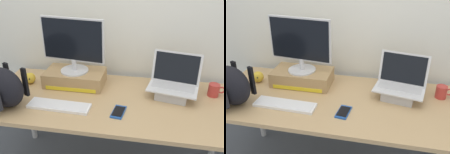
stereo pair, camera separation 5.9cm
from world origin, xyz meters
The scene contains 10 objects.
back_wall centered at (0.00, 0.49, 1.30)m, with size 7.00×0.10×2.60m, color silver.
desk centered at (0.00, 0.00, 0.68)m, with size 1.83×0.79×0.75m.
toner_box_yellow centered at (-0.33, 0.18, 0.80)m, with size 0.46×0.26×0.11m.
desktop_monitor centered at (-0.33, 0.18, 1.08)m, with size 0.49×0.22×0.42m.
open_laptop centered at (0.43, 0.13, 0.81)m, with size 0.39×0.30×0.31m.
external_keyboard centered at (-0.34, -0.16, 0.76)m, with size 0.44×0.14×0.02m.
messenger_backpack centered at (-0.71, -0.20, 0.88)m, with size 0.37×0.30×0.28m.
coffee_mug centered at (0.73, 0.18, 0.79)m, with size 0.12×0.08×0.09m.
cell_phone centered at (0.07, -0.16, 0.75)m, with size 0.09×0.16×0.01m.
plush_toy centered at (-0.69, 0.13, 0.79)m, with size 0.09×0.09×0.09m.
Camera 1 is at (0.27, -1.55, 1.71)m, focal length 40.78 mm.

